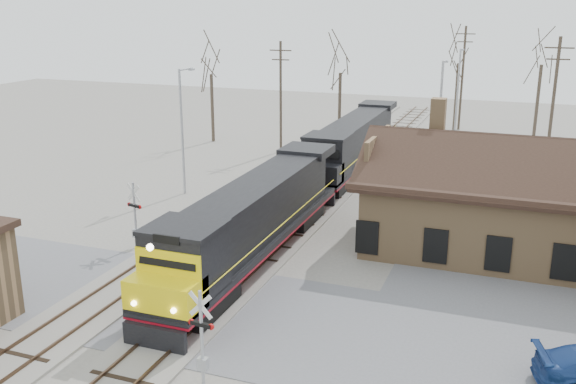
{
  "coord_description": "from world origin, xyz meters",
  "views": [
    {
      "loc": [
        12.56,
        -22.67,
        12.96
      ],
      "look_at": [
        0.74,
        9.0,
        2.98
      ],
      "focal_mm": 40.0,
      "sensor_mm": 36.0,
      "label": 1
    }
  ],
  "objects": [
    {
      "name": "tree_c",
      "position": [
        5.55,
        46.62,
        8.11
      ],
      "size": [
        4.65,
        4.65,
        11.39
      ],
      "color": "#382D23",
      "rests_on": "ground"
    },
    {
      "name": "road",
      "position": [
        0.0,
        0.0,
        0.01
      ],
      "size": [
        60.0,
        9.0,
        0.03
      ],
      "primitive_type": "cube",
      "color": "slate",
      "rests_on": "ground"
    },
    {
      "name": "locomotive_lead",
      "position": [
        0.0,
        5.42,
        2.28
      ],
      "size": [
        2.93,
        19.6,
        4.35
      ],
      "color": "black",
      "rests_on": "ground"
    },
    {
      "name": "streetlight_b",
      "position": [
        6.82,
        23.9,
        5.08
      ],
      "size": [
        0.25,
        2.04,
        9.09
      ],
      "color": "#A5A8AD",
      "rests_on": "ground"
    },
    {
      "name": "crossbuck_near",
      "position": [
        2.82,
        -5.12,
        1.72
      ],
      "size": [
        1.03,
        0.27,
        3.61
      ],
      "rotation": [
        0.0,
        0.0,
        -0.1
      ],
      "color": "#A5A8AD",
      "rests_on": "ground"
    },
    {
      "name": "utility_pole_a",
      "position": [
        -7.96,
        30.44,
        5.13
      ],
      "size": [
        2.0,
        0.24,
        9.81
      ],
      "color": "#382D23",
      "rests_on": "ground"
    },
    {
      "name": "tree_d",
      "position": [
        13.53,
        43.98,
        8.52
      ],
      "size": [
        4.88,
        4.88,
        11.95
      ],
      "color": "#382D23",
      "rests_on": "ground"
    },
    {
      "name": "depot",
      "position": [
        11.99,
        12.0,
        2.41
      ],
      "size": [
        15.2,
        9.31,
        7.9
      ],
      "color": "#A27D54",
      "rests_on": "ground"
    },
    {
      "name": "streetlight_a",
      "position": [
        -9.53,
        15.74,
        4.89
      ],
      "size": [
        0.25,
        2.04,
        8.72
      ],
      "color": "#A5A8AD",
      "rests_on": "ground"
    },
    {
      "name": "ground",
      "position": [
        0.0,
        0.0,
        0.0
      ],
      "size": [
        140.0,
        140.0,
        0.0
      ],
      "primitive_type": "plane",
      "color": "gray",
      "rests_on": "ground"
    },
    {
      "name": "streetlight_c",
      "position": [
        6.57,
        37.68,
        5.06
      ],
      "size": [
        0.25,
        2.04,
        9.05
      ],
      "color": "#A5A8AD",
      "rests_on": "ground"
    },
    {
      "name": "crossbuck_far",
      "position": [
        -6.81,
        5.41,
        1.77
      ],
      "size": [
        1.04,
        0.36,
        3.72
      ],
      "rotation": [
        0.0,
        0.0,
        2.88
      ],
      "color": "#A5A8AD",
      "rests_on": "ground"
    },
    {
      "name": "utility_pole_b",
      "position": [
        6.0,
        46.98,
        5.6
      ],
      "size": [
        2.0,
        0.24,
        10.73
      ],
      "color": "#382D23",
      "rests_on": "ground"
    },
    {
      "name": "tree_b",
      "position": [
        -4.62,
        37.85,
        7.54
      ],
      "size": [
        4.32,
        4.32,
        10.59
      ],
      "color": "#382D23",
      "rests_on": "ground"
    },
    {
      "name": "track_main",
      "position": [
        0.0,
        15.0,
        0.07
      ],
      "size": [
        3.4,
        90.0,
        0.24
      ],
      "color": "gray",
      "rests_on": "ground"
    },
    {
      "name": "utility_pole_c",
      "position": [
        14.36,
        27.64,
        5.59
      ],
      "size": [
        2.0,
        0.24,
        10.71
      ],
      "color": "#382D23",
      "rests_on": "ground"
    },
    {
      "name": "track_siding",
      "position": [
        -4.5,
        15.0,
        0.07
      ],
      "size": [
        3.4,
        90.0,
        0.24
      ],
      "color": "gray",
      "rests_on": "ground"
    },
    {
      "name": "locomotive_trailing",
      "position": [
        0.0,
        25.3,
        2.28
      ],
      "size": [
        2.93,
        19.6,
        4.12
      ],
      "color": "black",
      "rests_on": "ground"
    },
    {
      "name": "tree_a",
      "position": [
        -15.76,
        32.35,
        7.54
      ],
      "size": [
        4.32,
        4.32,
        10.59
      ],
      "color": "#382D23",
      "rests_on": "ground"
    }
  ]
}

